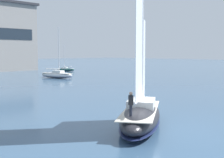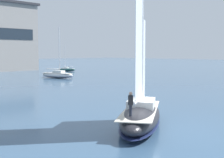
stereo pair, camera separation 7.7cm
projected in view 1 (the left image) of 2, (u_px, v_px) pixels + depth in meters
ground_plane at (140, 127)px, 23.90m from camera, size 400.00×400.00×0.00m
sailboat_main at (141, 113)px, 23.82m from camera, size 10.23×7.85×14.09m
sailboat_moored_mid_channel at (57, 75)px, 68.53m from camera, size 4.46×8.44×11.18m
sailboat_moored_far_slip at (66, 70)px, 92.13m from camera, size 3.79×5.73×7.71m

